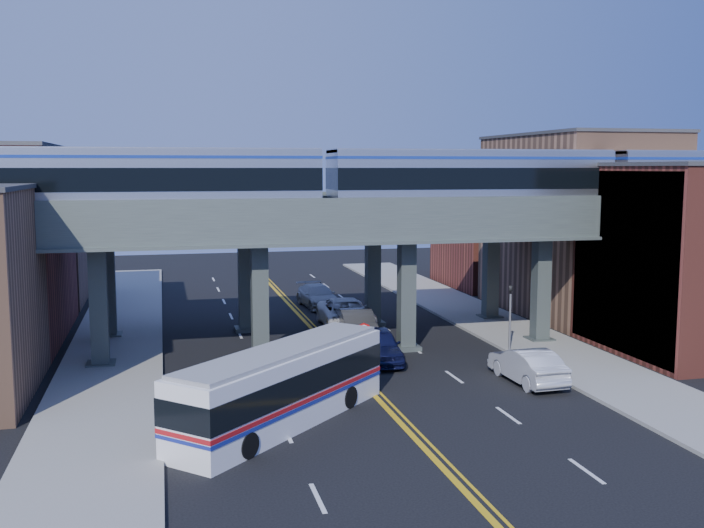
{
  "coord_description": "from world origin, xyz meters",
  "views": [
    {
      "loc": [
        -8.84,
        -32.19,
        9.91
      ],
      "look_at": [
        0.78,
        7.31,
        4.91
      ],
      "focal_mm": 40.0,
      "sensor_mm": 36.0,
      "label": 1
    }
  ],
  "objects_px": {
    "transit_train": "(471,179)",
    "car_lane_a": "(379,345)",
    "car_lane_c": "(346,314)",
    "car_lane_d": "(318,296)",
    "stop_sign": "(364,341)",
    "traffic_signal": "(510,311)",
    "car_parked_curb": "(527,365)",
    "car_lane_b": "(357,325)",
    "transit_bus": "(282,387)"
  },
  "relations": [
    {
      "from": "transit_train",
      "to": "car_lane_a",
      "type": "xyz_separation_m",
      "value": [
        -5.85,
        -2.27,
        -8.45
      ]
    },
    {
      "from": "car_lane_c",
      "to": "car_lane_d",
      "type": "height_order",
      "value": "car_lane_c"
    },
    {
      "from": "transit_train",
      "to": "stop_sign",
      "type": "height_order",
      "value": "transit_train"
    },
    {
      "from": "traffic_signal",
      "to": "car_lane_c",
      "type": "relative_size",
      "value": 0.64
    },
    {
      "from": "stop_sign",
      "to": "car_lane_a",
      "type": "height_order",
      "value": "stop_sign"
    },
    {
      "from": "car_parked_curb",
      "to": "car_lane_a",
      "type": "bearing_deg",
      "value": -45.85
    },
    {
      "from": "traffic_signal",
      "to": "car_lane_a",
      "type": "relative_size",
      "value": 0.81
    },
    {
      "from": "transit_train",
      "to": "car_lane_b",
      "type": "xyz_separation_m",
      "value": [
        -5.68,
        3.0,
        -8.45
      ]
    },
    {
      "from": "car_lane_c",
      "to": "car_parked_curb",
      "type": "relative_size",
      "value": 1.29
    },
    {
      "from": "car_lane_a",
      "to": "car_lane_c",
      "type": "relative_size",
      "value": 0.79
    },
    {
      "from": "transit_bus",
      "to": "car_lane_d",
      "type": "relative_size",
      "value": 1.78
    },
    {
      "from": "transit_bus",
      "to": "car_lane_b",
      "type": "distance_m",
      "value": 15.35
    },
    {
      "from": "transit_train",
      "to": "stop_sign",
      "type": "distance_m",
      "value": 11.67
    },
    {
      "from": "car_lane_d",
      "to": "traffic_signal",
      "type": "bearing_deg",
      "value": -70.58
    },
    {
      "from": "stop_sign",
      "to": "transit_bus",
      "type": "distance_m",
      "value": 7.61
    },
    {
      "from": "stop_sign",
      "to": "car_lane_b",
      "type": "height_order",
      "value": "stop_sign"
    },
    {
      "from": "traffic_signal",
      "to": "car_lane_d",
      "type": "distance_m",
      "value": 17.79
    },
    {
      "from": "transit_train",
      "to": "car_lane_a",
      "type": "relative_size",
      "value": 9.55
    },
    {
      "from": "car_parked_curb",
      "to": "car_lane_c",
      "type": "bearing_deg",
      "value": -71.49
    },
    {
      "from": "transit_train",
      "to": "car_lane_a",
      "type": "height_order",
      "value": "transit_train"
    },
    {
      "from": "transit_train",
      "to": "transit_bus",
      "type": "height_order",
      "value": "transit_train"
    },
    {
      "from": "transit_train",
      "to": "transit_bus",
      "type": "distance_m",
      "value": 18.11
    },
    {
      "from": "transit_train",
      "to": "traffic_signal",
      "type": "height_order",
      "value": "transit_train"
    },
    {
      "from": "transit_bus",
      "to": "car_lane_a",
      "type": "distance_m",
      "value": 10.7
    },
    {
      "from": "stop_sign",
      "to": "car_parked_curb",
      "type": "distance_m",
      "value": 7.69
    },
    {
      "from": "car_lane_d",
      "to": "stop_sign",
      "type": "bearing_deg",
      "value": -99.69
    },
    {
      "from": "stop_sign",
      "to": "transit_bus",
      "type": "height_order",
      "value": "transit_bus"
    },
    {
      "from": "transit_train",
      "to": "car_lane_d",
      "type": "xyz_separation_m",
      "value": [
        -5.77,
        14.14,
        -8.53
      ]
    },
    {
      "from": "transit_bus",
      "to": "car_lane_a",
      "type": "xyz_separation_m",
      "value": [
        6.28,
        8.64,
        -0.61
      ]
    },
    {
      "from": "car_lane_a",
      "to": "car_lane_d",
      "type": "relative_size",
      "value": 0.94
    },
    {
      "from": "car_lane_a",
      "to": "car_parked_curb",
      "type": "xyz_separation_m",
      "value": [
        5.65,
        -5.4,
        -0.05
      ]
    },
    {
      "from": "car_lane_b",
      "to": "car_lane_d",
      "type": "bearing_deg",
      "value": 94.47
    },
    {
      "from": "traffic_signal",
      "to": "car_lane_d",
      "type": "relative_size",
      "value": 0.76
    },
    {
      "from": "traffic_signal",
      "to": "car_lane_c",
      "type": "height_order",
      "value": "traffic_signal"
    },
    {
      "from": "traffic_signal",
      "to": "car_lane_c",
      "type": "distance_m",
      "value": 11.09
    },
    {
      "from": "transit_train",
      "to": "traffic_signal",
      "type": "relative_size",
      "value": 11.81
    },
    {
      "from": "car_lane_a",
      "to": "car_lane_c",
      "type": "bearing_deg",
      "value": 93.37
    },
    {
      "from": "car_lane_a",
      "to": "car_lane_b",
      "type": "distance_m",
      "value": 5.27
    },
    {
      "from": "transit_bus",
      "to": "car_lane_b",
      "type": "xyz_separation_m",
      "value": [
        6.46,
        13.91,
        -0.61
      ]
    },
    {
      "from": "transit_bus",
      "to": "car_lane_b",
      "type": "relative_size",
      "value": 1.83
    },
    {
      "from": "car_lane_c",
      "to": "car_parked_curb",
      "type": "distance_m",
      "value": 15.07
    },
    {
      "from": "stop_sign",
      "to": "car_lane_d",
      "type": "relative_size",
      "value": 0.49
    },
    {
      "from": "transit_train",
      "to": "car_lane_c",
      "type": "relative_size",
      "value": 7.57
    },
    {
      "from": "stop_sign",
      "to": "transit_train",
      "type": "bearing_deg",
      "value": 34.21
    },
    {
      "from": "car_lane_c",
      "to": "car_parked_curb",
      "type": "xyz_separation_m",
      "value": [
        5.31,
        -14.1,
        -0.07
      ]
    },
    {
      "from": "transit_bus",
      "to": "transit_train",
      "type": "bearing_deg",
      "value": -3.19
    },
    {
      "from": "traffic_signal",
      "to": "stop_sign",
      "type": "bearing_deg",
      "value": -161.37
    },
    {
      "from": "traffic_signal",
      "to": "transit_bus",
      "type": "xyz_separation_m",
      "value": [
        -13.68,
        -8.91,
        -0.83
      ]
    },
    {
      "from": "transit_train",
      "to": "car_lane_d",
      "type": "height_order",
      "value": "transit_train"
    },
    {
      "from": "transit_bus",
      "to": "car_lane_b",
      "type": "height_order",
      "value": "transit_bus"
    }
  ]
}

